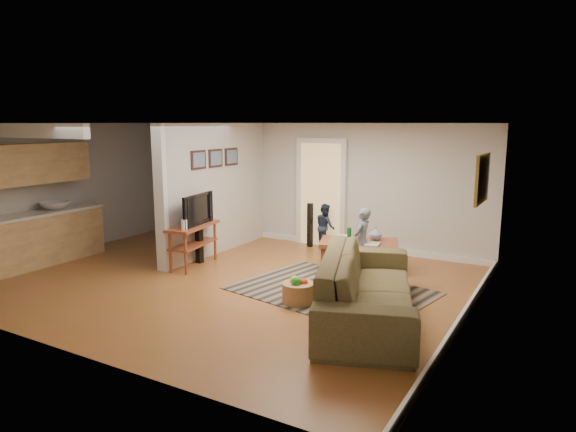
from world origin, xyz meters
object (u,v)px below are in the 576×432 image
object	(u,v)px
coffee_table	(360,247)
toddler	(325,249)
speaker_left	(199,234)
toy_basket	(298,292)
tv_console	(194,229)
sofa	(366,317)
speaker_right	(310,225)
child	(361,274)

from	to	relation	value
coffee_table	toddler	world-z (taller)	coffee_table
speaker_left	toy_basket	world-z (taller)	speaker_left
coffee_table	tv_console	size ratio (longest dim) A/B	1.20
sofa	tv_console	size ratio (longest dim) A/B	2.35
toy_basket	speaker_right	bearing A→B (deg)	114.53
sofa	speaker_left	distance (m)	3.77
tv_console	sofa	bearing A→B (deg)	-21.91
child	toy_basket	bearing A→B (deg)	-4.70
tv_console	toddler	size ratio (longest dim) A/B	1.36
sofa	toy_basket	bearing A→B (deg)	69.68
tv_console	toy_basket	size ratio (longest dim) A/B	2.75
coffee_table	tv_console	bearing A→B (deg)	-155.17
coffee_table	speaker_right	size ratio (longest dim) A/B	1.66
speaker_right	coffee_table	bearing A→B (deg)	-18.72
coffee_table	tv_console	distance (m)	2.92
sofa	coffee_table	bearing A→B (deg)	4.57
coffee_table	sofa	bearing A→B (deg)	-65.78
speaker_right	child	distance (m)	2.12
child	toddler	world-z (taller)	child
coffee_table	toy_basket	distance (m)	2.00
tv_console	toddler	distance (m)	2.81
sofa	speaker_right	xyz separation A→B (m)	(-2.43, 3.08, 0.45)
tv_console	speaker_left	size ratio (longest dim) A/B	1.16
coffee_table	speaker_left	xyz separation A→B (m)	(-2.70, -1.00, 0.14)
speaker_right	toddler	bearing A→B (deg)	16.62
sofa	speaker_right	world-z (taller)	speaker_right
tv_console	child	distance (m)	3.01
coffee_table	child	xyz separation A→B (m)	(0.11, -0.20, -0.40)
speaker_right	sofa	bearing A→B (deg)	-35.14
child	tv_console	bearing A→B (deg)	-66.72
sofa	coffee_table	size ratio (longest dim) A/B	1.95
coffee_table	tv_console	world-z (taller)	tv_console
toy_basket	tv_console	bearing A→B (deg)	163.13
tv_console	toddler	world-z (taller)	tv_console
sofa	toddler	world-z (taller)	toddler
sofa	tv_console	bearing A→B (deg)	58.01
tv_console	speaker_left	bearing A→B (deg)	96.70
toddler	coffee_table	bearing A→B (deg)	-177.60
speaker_left	toddler	size ratio (longest dim) A/B	1.17
speaker_right	tv_console	bearing A→B (deg)	-99.12
coffee_table	toy_basket	world-z (taller)	coffee_table
speaker_left	child	xyz separation A→B (m)	(2.81, 0.81, -0.54)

